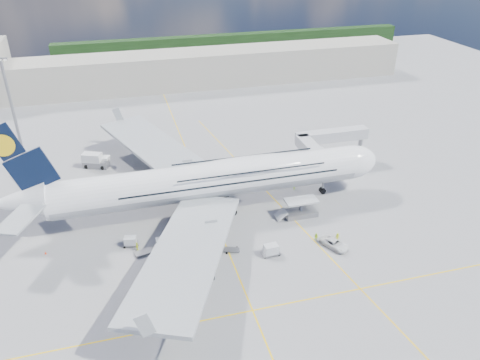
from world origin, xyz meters
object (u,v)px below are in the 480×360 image
object	(u,v)px
cone_wing_left_outer	(150,150)
cargo_loader	(300,210)
baggage_tug	(195,250)
cone_wing_right_outer	(174,286)
catering_truck_outer	(95,161)
dolly_row_a	(163,243)
airliner	(211,180)
jet_bridge	(324,142)
dolly_nose_near	(232,250)
dolly_nose_far	(271,250)
crew_nose	(295,186)
light_mast	(13,110)
cone_nose	(330,176)
crew_wing	(137,247)
cone_wing_left_inner	(175,191)
cone_tail	(45,253)
crew_loader	(316,237)
service_van	(334,244)
crew_tug	(185,253)
crew_van	(337,237)
dolly_back	(130,241)
dolly_row_b	(181,243)
dolly_row_c	(144,252)
catering_truck_inner	(175,179)
cone_wing_right_inner	(145,284)

from	to	relation	value
cone_wing_left_outer	cargo_loader	bearing A→B (deg)	-56.11
baggage_tug	cone_wing_right_outer	bearing A→B (deg)	-99.17
catering_truck_outer	cone_wing_right_outer	bearing A→B (deg)	-52.66
dolly_row_a	cone_wing_left_outer	world-z (taller)	dolly_row_a
airliner	dolly_row_a	world-z (taller)	airliner
jet_bridge	dolly_nose_near	world-z (taller)	jet_bridge
dolly_nose_far	crew_nose	size ratio (longest dim) A/B	1.69
light_mast	cone_nose	xyz separation A→B (m)	(69.70, -28.80, -12.96)
crew_wing	cone_wing_left_inner	xyz separation A→B (m)	(9.56, 19.06, -0.56)
cargo_loader	dolly_row_a	size ratio (longest dim) A/B	2.50
catering_truck_outer	cone_wing_left_inner	bearing A→B (deg)	-22.59
cone_tail	crew_loader	bearing A→B (deg)	-10.84
service_van	crew_tug	xyz separation A→B (m)	(-26.76, 4.10, 0.20)
crew_van	dolly_back	bearing A→B (deg)	41.27
dolly_nose_near	cone_wing_left_inner	xyz separation A→B (m)	(-6.83, 23.79, -0.02)
jet_bridge	airliner	bearing A→B (deg)	-159.69
dolly_back	catering_truck_outer	size ratio (longest dim) A/B	0.47
dolly_row_a	dolly_back	bearing A→B (deg)	153.14
cone_wing_left_inner	airliner	bearing A→B (deg)	-54.15
airliner	crew_tug	bearing A→B (deg)	-119.00
cargo_loader	dolly_row_b	world-z (taller)	cargo_loader
cargo_loader	cone_nose	xyz separation A→B (m)	(12.88, 13.30, -1.01)
service_van	cone_wing_left_inner	bearing A→B (deg)	107.30
dolly_row_c	cone_wing_left_inner	distance (m)	22.05
cone_wing_left_outer	cone_tail	world-z (taller)	cone_wing_left_outer
airliner	cone_wing_right_outer	bearing A→B (deg)	-117.22
dolly_back	catering_truck_outer	bearing A→B (deg)	112.61
airliner	cone_nose	bearing A→B (deg)	11.89
dolly_row_b	service_van	bearing A→B (deg)	-36.04
jet_bridge	crew_wing	bearing A→B (deg)	-155.18
dolly_row_c	dolly_back	distance (m)	3.81
crew_van	cone_wing_left_outer	size ratio (longest dim) A/B	2.83
cargo_loader	dolly_row_a	xyz separation A→B (m)	(-27.99, -3.55, -0.13)
dolly_row_c	dolly_nose_near	world-z (taller)	dolly_row_c
catering_truck_inner	crew_loader	xyz separation A→B (m)	(22.13, -27.88, -0.89)
jet_bridge	crew_nose	distance (m)	14.11
cone_nose	cone_wing_left_outer	bearing A→B (deg)	146.74
airliner	service_van	bearing A→B (deg)	-44.92
light_mast	dolly_nose_far	xyz separation A→B (m)	(47.08, -52.75, -12.08)
cargo_loader	cone_wing_right_outer	bearing A→B (deg)	-152.37
jet_bridge	cone_wing_left_inner	distance (m)	36.64
dolly_row_c	dolly_back	bearing A→B (deg)	111.48
crew_wing	crew_tug	bearing A→B (deg)	-103.26
service_van	cone_tail	size ratio (longest dim) A/B	10.73
catering_truck_inner	cone_nose	world-z (taller)	catering_truck_inner
crew_nose	cone_wing_right_inner	xyz separation A→B (m)	(-35.02, -22.96, -0.75)
crew_wing	cone_wing_left_outer	distance (m)	42.40
cargo_loader	dolly_back	world-z (taller)	cargo_loader
crew_wing	cone_nose	xyz separation A→B (m)	(45.45, 16.33, -0.61)
airliner	baggage_tug	size ratio (longest dim) A/B	22.39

